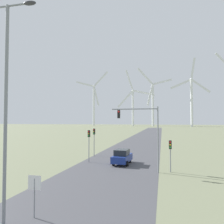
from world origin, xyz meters
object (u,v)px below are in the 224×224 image
traffic_light_post_near_left (89,139)px  wind_turbine_center (153,99)px  traffic_light_post_near_right (170,149)px  wind_turbine_far_left (94,101)px  car_approaching (122,157)px  stop_sign_near (35,188)px  traffic_light_mast_overhead (142,125)px  wind_turbine_right (192,97)px  wind_turbine_left (133,103)px  streetlamp (6,87)px  traffic_light_post_mid_left (94,136)px

traffic_light_post_near_left → wind_turbine_center: bearing=89.9°
traffic_light_post_near_right → wind_turbine_far_left: bearing=109.9°
traffic_light_post_near_left → car_approaching: bearing=-4.0°
stop_sign_near → traffic_light_mast_overhead: bearing=68.3°
wind_turbine_center → wind_turbine_right: bearing=-27.8°
stop_sign_near → wind_turbine_left: bearing=96.1°
streetlamp → traffic_light_mast_overhead: 14.86m
car_approaching → wind_turbine_far_left: size_ratio=0.07×
streetlamp → wind_turbine_left: size_ratio=0.19×
streetlamp → traffic_light_mast_overhead: bearing=66.0°
wind_turbine_left → wind_turbine_far_left: bearing=-170.4°
wind_turbine_far_left → wind_turbine_center: wind_turbine_far_left is taller
traffic_light_mast_overhead → traffic_light_post_mid_left: bearing=132.8°
wind_turbine_left → traffic_light_post_near_left: bearing=-84.1°
traffic_light_post_mid_left → streetlamp: bearing=-84.4°
traffic_light_post_near_left → stop_sign_near: bearing=-81.6°
traffic_light_post_near_left → traffic_light_post_mid_left: 5.08m
stop_sign_near → wind_turbine_center: size_ratio=0.04×
traffic_light_post_near_left → wind_turbine_center: size_ratio=0.07×
stop_sign_near → traffic_light_post_near_left: bearing=98.4°
streetlamp → wind_turbine_center: wind_turbine_center is taller
streetlamp → traffic_light_post_near_left: bearing=94.3°
car_approaching → wind_turbine_right: size_ratio=0.07×
streetlamp → traffic_light_post_near_left: (-1.31, 17.23, -4.13)m
streetlamp → wind_turbine_left: 227.71m
traffic_light_post_mid_left → wind_turbine_left: bearing=95.8°
streetlamp → traffic_light_post_mid_left: (-2.20, 22.24, -4.11)m
traffic_light_post_near_right → stop_sign_near: bearing=-121.3°
wind_turbine_far_left → wind_turbine_left: wind_turbine_left is taller
stop_sign_near → wind_turbine_center: (-2.16, 211.69, 25.12)m
traffic_light_post_near_left → wind_turbine_far_left: size_ratio=0.07×
traffic_light_post_near_left → wind_turbine_left: 210.87m
stop_sign_near → wind_turbine_far_left: 228.95m
wind_turbine_far_left → wind_turbine_left: size_ratio=0.97×
traffic_light_post_mid_left → car_approaching: (5.34, -5.31, -2.14)m
traffic_light_post_near_left → wind_turbine_right: (34.96, 177.25, 23.36)m
traffic_light_post_near_left → car_approaching: (4.45, -0.31, -2.12)m
wind_turbine_center → wind_turbine_right: size_ratio=0.95×
wind_turbine_far_left → wind_turbine_center: 64.45m
traffic_light_post_mid_left → wind_turbine_far_left: 207.76m
stop_sign_near → wind_turbine_far_left: wind_turbine_far_left is taller
traffic_light_post_mid_left → wind_turbine_center: (1.11, 190.54, 23.70)m
traffic_light_post_mid_left → wind_turbine_far_left: bearing=107.8°
traffic_light_post_near_left → wind_turbine_left: (-21.70, 208.61, 21.85)m
stop_sign_near → wind_turbine_far_left: size_ratio=0.04×
wind_turbine_center → wind_turbine_right: wind_turbine_right is taller
traffic_light_post_mid_left → traffic_light_mast_overhead: bearing=-47.2°
traffic_light_post_near_left → traffic_light_post_near_right: 10.72m
traffic_light_mast_overhead → wind_turbine_far_left: bearing=109.1°
wind_turbine_far_left → wind_turbine_left: (42.25, 7.14, -2.45)m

